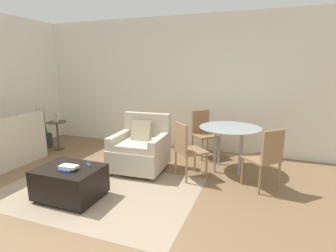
{
  "coord_description": "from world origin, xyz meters",
  "views": [
    {
      "loc": [
        1.82,
        -1.9,
        1.72
      ],
      "look_at": [
        0.32,
        2.18,
        0.75
      ],
      "focal_mm": 28.0,
      "sensor_mm": 36.0,
      "label": 1
    }
  ],
  "objects": [
    {
      "name": "book_stack",
      "position": [
        -0.48,
        0.63,
        0.46
      ],
      "size": [
        0.24,
        0.17,
        0.06
      ],
      "color": "#2D478C",
      "rests_on": "ottoman"
    },
    {
      "name": "ottoman",
      "position": [
        -0.53,
        0.7,
        0.24
      ],
      "size": [
        0.82,
        0.63,
        0.43
      ],
      "color": "black",
      "rests_on": "ground_plane"
    },
    {
      "name": "dining_chair_far_left",
      "position": [
        0.74,
        3.05,
        0.52
      ],
      "size": [
        0.59,
        0.59,
        0.9
      ],
      "color": "#93704C",
      "rests_on": "ground_plane"
    },
    {
      "name": "potted_plant",
      "position": [
        -2.72,
        2.39,
        0.2
      ],
      "size": [
        0.41,
        0.41,
        0.99
      ],
      "color": "#333338",
      "rests_on": "ground_plane"
    },
    {
      "name": "wall_back",
      "position": [
        0.0,
        3.43,
        1.38
      ],
      "size": [
        12.0,
        0.06,
        2.75
      ],
      "color": "white",
      "rests_on": "ground_plane"
    },
    {
      "name": "tv_remote_primary",
      "position": [
        -0.34,
        0.87,
        0.44
      ],
      "size": [
        0.14,
        0.13,
        0.01
      ],
      "color": "#333338",
      "rests_on": "ottoman"
    },
    {
      "name": "area_rug",
      "position": [
        -0.31,
        1.0,
        0.0
      ],
      "size": [
        2.77,
        1.85,
        0.01
      ],
      "color": "gray",
      "rests_on": "ground_plane"
    },
    {
      "name": "ground_plane",
      "position": [
        0.0,
        0.0,
        0.0
      ],
      "size": [
        20.0,
        20.0,
        0.0
      ],
      "primitive_type": "plane",
      "color": "brown"
    },
    {
      "name": "armchair",
      "position": [
        -0.1,
        1.96,
        0.36
      ],
      "size": [
        0.89,
        0.9,
        0.93
      ],
      "color": "beige",
      "rests_on": "ground_plane"
    },
    {
      "name": "picture_frame",
      "position": [
        -2.26,
        2.36,
        0.7
      ],
      "size": [
        0.13,
        0.07,
        0.19
      ],
      "color": "silver",
      "rests_on": "side_table"
    },
    {
      "name": "side_table",
      "position": [
        -2.26,
        2.36,
        0.42
      ],
      "size": [
        0.41,
        0.41,
        0.6
      ],
      "color": "#4C3828",
      "rests_on": "ground_plane"
    },
    {
      "name": "dining_chair_near_right",
      "position": [
        1.91,
        1.87,
        0.52
      ],
      "size": [
        0.59,
        0.59,
        0.9
      ],
      "color": "#93704C",
      "rests_on": "ground_plane"
    },
    {
      "name": "dining_table",
      "position": [
        1.32,
        2.46,
        0.66
      ],
      "size": [
        1.02,
        1.02,
        0.75
      ],
      "color": "#99A8AD",
      "rests_on": "ground_plane"
    },
    {
      "name": "dining_chair_near_left",
      "position": [
        0.74,
        1.87,
        0.52
      ],
      "size": [
        0.59,
        0.59,
        0.9
      ],
      "color": "#93704C",
      "rests_on": "ground_plane"
    }
  ]
}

